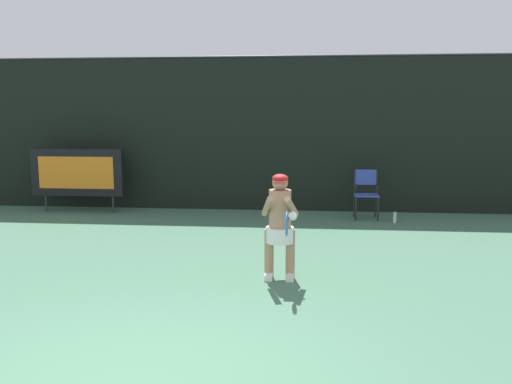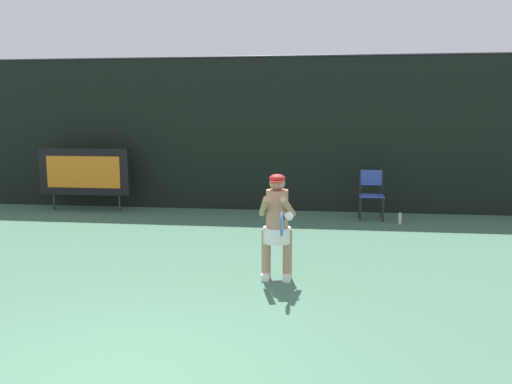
% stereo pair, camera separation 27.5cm
% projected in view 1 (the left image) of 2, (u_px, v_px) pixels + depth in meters
% --- Properties ---
extents(backdrop_screen, '(18.00, 0.12, 3.66)m').
position_uv_depth(backdrop_screen, '(244.00, 135.00, 12.44)').
color(backdrop_screen, black).
rests_on(backdrop_screen, ground).
extents(scoreboard, '(2.20, 0.21, 1.50)m').
position_uv_depth(scoreboard, '(78.00, 172.00, 12.22)').
color(scoreboard, black).
rests_on(scoreboard, ground).
extents(umpire_chair, '(0.52, 0.44, 1.08)m').
position_uv_depth(umpire_chair, '(366.00, 191.00, 11.51)').
color(umpire_chair, black).
rests_on(umpire_chair, ground).
extents(water_bottle, '(0.07, 0.07, 0.27)m').
position_uv_depth(water_bottle, '(395.00, 217.00, 11.09)').
color(water_bottle, silver).
rests_on(water_bottle, ground).
extents(tennis_player, '(0.53, 0.61, 1.49)m').
position_uv_depth(tennis_player, '(280.00, 222.00, 7.26)').
color(tennis_player, white).
rests_on(tennis_player, ground).
extents(tennis_racket, '(0.03, 0.60, 0.31)m').
position_uv_depth(tennis_racket, '(287.00, 223.00, 6.62)').
color(tennis_racket, black).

